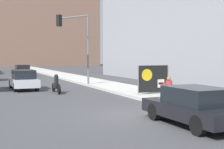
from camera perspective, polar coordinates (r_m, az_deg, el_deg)
ground_plane at (r=12.87m, az=4.56°, el=-7.50°), size 160.00×160.00×0.00m
sidewalk_curb at (r=27.99m, az=-3.07°, el=-1.46°), size 3.14×90.00×0.17m
seated_protester at (r=16.32m, az=10.45°, el=-2.33°), size 0.92×0.77×1.21m
jogger_on_sidewalk at (r=19.96m, az=8.15°, el=-0.70°), size 0.34×0.34×1.68m
protest_banner at (r=18.84m, az=7.54°, el=-0.78°), size 2.11×0.06×1.71m
traffic_light_pole at (r=24.56m, az=-6.29°, el=6.91°), size 3.03×2.80×5.57m
parked_car_curbside at (r=11.31m, az=14.80°, el=-5.58°), size 1.82×4.14×1.35m
car_on_road_nearest at (r=23.73m, az=-15.89°, el=-0.91°), size 1.70×4.49×1.44m
car_on_road_distant at (r=40.00m, az=-16.10°, el=0.72°), size 1.75×4.60×1.40m
motorcycle_on_road at (r=20.89m, az=-10.17°, el=-1.89°), size 0.28×2.18×1.25m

